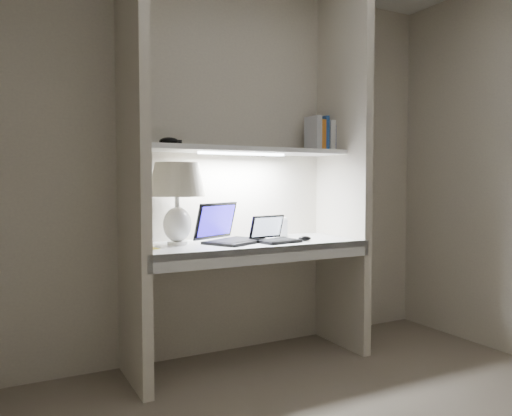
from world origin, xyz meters
TOP-DOWN VIEW (x-y plane):
  - back_wall at (0.00, 1.50)m, footprint 3.20×0.01m
  - alcove_panel_left at (-0.73, 1.23)m, footprint 0.06×0.55m
  - alcove_panel_right at (0.73, 1.23)m, footprint 0.06×0.55m
  - desk at (0.00, 1.23)m, footprint 1.40×0.55m
  - desk_apron at (0.00, 0.96)m, footprint 1.46×0.03m
  - shelf at (0.00, 1.32)m, footprint 1.40×0.36m
  - strip_light at (0.00, 1.32)m, footprint 0.60×0.04m
  - table_lamp at (-0.45, 1.29)m, footprint 0.34×0.34m
  - laptop_main at (-0.13, 1.26)m, footprint 0.47×0.45m
  - laptop_netbook at (0.14, 1.15)m, footprint 0.29×0.27m
  - speaker at (0.31, 1.39)m, footprint 0.10×0.08m
  - mouse at (0.33, 1.10)m, footprint 0.10×0.07m
  - cable_coil at (0.12, 1.18)m, footprint 0.13×0.13m
  - sticky_note at (-0.64, 1.19)m, footprint 0.09×0.09m
  - book_row at (0.65, 1.34)m, footprint 0.23×0.16m
  - shelf_box at (-0.63, 1.42)m, footprint 0.09×0.08m
  - shelf_gadget at (-0.47, 1.37)m, footprint 0.14×0.13m

SIDE VIEW (x-z plane):
  - desk_apron at x=0.00m, z-range 0.67..0.77m
  - desk at x=0.00m, z-range 0.73..0.77m
  - sticky_note at x=-0.64m, z-range 0.77..0.77m
  - cable_coil at x=0.12m, z-range 0.77..0.78m
  - mouse at x=0.33m, z-range 0.77..0.80m
  - laptop_netbook at x=0.14m, z-range 0.73..0.89m
  - laptop_main at x=-0.13m, z-range 0.70..0.95m
  - speaker at x=0.31m, z-range 0.77..0.90m
  - table_lamp at x=-0.45m, z-range 0.86..1.35m
  - back_wall at x=0.00m, z-range 0.00..2.50m
  - alcove_panel_left at x=-0.73m, z-range 0.00..2.50m
  - alcove_panel_right at x=0.73m, z-range 0.00..2.50m
  - strip_light at x=0.00m, z-range 1.32..1.34m
  - shelf at x=0.00m, z-range 1.34..1.36m
  - shelf_gadget at x=-0.47m, z-range 1.37..1.42m
  - shelf_box at x=-0.63m, z-range 1.36..1.49m
  - book_row at x=0.65m, z-range 1.36..1.60m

